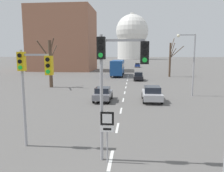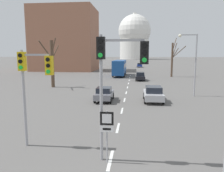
{
  "view_description": "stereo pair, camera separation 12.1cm",
  "coord_description": "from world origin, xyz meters",
  "px_view_note": "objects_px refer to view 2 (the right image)",
  "views": [
    {
      "loc": [
        0.95,
        -5.27,
        4.85
      ],
      "look_at": [
        -0.05,
        5.34,
        3.3
      ],
      "focal_mm": 35.0,
      "sensor_mm": 36.0,
      "label": 1
    },
    {
      "loc": [
        1.07,
        -5.26,
        4.85
      ],
      "look_at": [
        -0.05,
        5.34,
        3.3
      ],
      "focal_mm": 35.0,
      "sensor_mm": 36.0,
      "label": 2
    }
  ],
  "objects_px": {
    "sedan_near_right": "(140,65)",
    "city_bus": "(120,67)",
    "traffic_signal_near_left": "(32,74)",
    "street_lamp_right": "(192,58)",
    "traffic_signal_centre_tall": "(115,67)",
    "sedan_mid_centre": "(140,76)",
    "sedan_far_left": "(104,94)",
    "sedan_near_left": "(153,94)",
    "route_sign_post": "(107,128)"
  },
  "relations": [
    {
      "from": "traffic_signal_centre_tall",
      "to": "city_bus",
      "type": "relative_size",
      "value": 0.53
    },
    {
      "from": "sedan_near_left",
      "to": "sedan_far_left",
      "type": "height_order",
      "value": "sedan_near_left"
    },
    {
      "from": "street_lamp_right",
      "to": "sedan_near_right",
      "type": "bearing_deg",
      "value": 94.84
    },
    {
      "from": "sedan_near_right",
      "to": "city_bus",
      "type": "bearing_deg",
      "value": -98.7
    },
    {
      "from": "street_lamp_right",
      "to": "traffic_signal_centre_tall",
      "type": "bearing_deg",
      "value": -113.9
    },
    {
      "from": "sedan_far_left",
      "to": "street_lamp_right",
      "type": "bearing_deg",
      "value": 21.21
    },
    {
      "from": "traffic_signal_near_left",
      "to": "street_lamp_right",
      "type": "distance_m",
      "value": 19.39
    },
    {
      "from": "street_lamp_right",
      "to": "sedan_mid_centre",
      "type": "distance_m",
      "value": 16.31
    },
    {
      "from": "sedan_mid_centre",
      "to": "sedan_far_left",
      "type": "xyz_separation_m",
      "value": [
        -4.16,
        -18.66,
        -0.03
      ]
    },
    {
      "from": "route_sign_post",
      "to": "sedan_mid_centre",
      "type": "bearing_deg",
      "value": 86.06
    },
    {
      "from": "traffic_signal_near_left",
      "to": "route_sign_post",
      "type": "distance_m",
      "value": 4.79
    },
    {
      "from": "street_lamp_right",
      "to": "sedan_far_left",
      "type": "relative_size",
      "value": 1.87
    },
    {
      "from": "sedan_near_left",
      "to": "route_sign_post",
      "type": "bearing_deg",
      "value": -103.18
    },
    {
      "from": "traffic_signal_centre_tall",
      "to": "sedan_far_left",
      "type": "xyz_separation_m",
      "value": [
        -2.32,
        12.83,
        -3.57
      ]
    },
    {
      "from": "traffic_signal_centre_tall",
      "to": "sedan_far_left",
      "type": "relative_size",
      "value": 1.49
    },
    {
      "from": "street_lamp_right",
      "to": "city_bus",
      "type": "distance_m",
      "value": 25.41
    },
    {
      "from": "traffic_signal_near_left",
      "to": "sedan_far_left",
      "type": "bearing_deg",
      "value": 80.05
    },
    {
      "from": "traffic_signal_centre_tall",
      "to": "city_bus",
      "type": "bearing_deg",
      "value": 93.76
    },
    {
      "from": "traffic_signal_near_left",
      "to": "route_sign_post",
      "type": "relative_size",
      "value": 2.11
    },
    {
      "from": "traffic_signal_near_left",
      "to": "street_lamp_right",
      "type": "height_order",
      "value": "street_lamp_right"
    },
    {
      "from": "traffic_signal_near_left",
      "to": "sedan_near_left",
      "type": "xyz_separation_m",
      "value": [
        7.14,
        11.92,
        -3.03
      ]
    },
    {
      "from": "traffic_signal_centre_tall",
      "to": "sedan_near_right",
      "type": "bearing_deg",
      "value": 88.03
    },
    {
      "from": "sedan_near_right",
      "to": "traffic_signal_near_left",
      "type": "bearing_deg",
      "value": -95.45
    },
    {
      "from": "sedan_mid_centre",
      "to": "sedan_far_left",
      "type": "height_order",
      "value": "sedan_mid_centre"
    },
    {
      "from": "traffic_signal_near_left",
      "to": "route_sign_post",
      "type": "xyz_separation_m",
      "value": [
        4.03,
        -1.38,
        -2.21
      ]
    },
    {
      "from": "sedan_near_left",
      "to": "sedan_near_right",
      "type": "xyz_separation_m",
      "value": [
        -0.24,
        60.39,
        0.01
      ]
    },
    {
      "from": "route_sign_post",
      "to": "sedan_far_left",
      "type": "relative_size",
      "value": 0.63
    },
    {
      "from": "street_lamp_right",
      "to": "sedan_mid_centre",
      "type": "height_order",
      "value": "street_lamp_right"
    },
    {
      "from": "street_lamp_right",
      "to": "sedan_far_left",
      "type": "bearing_deg",
      "value": -158.79
    },
    {
      "from": "traffic_signal_centre_tall",
      "to": "sedan_near_right",
      "type": "relative_size",
      "value": 1.37
    },
    {
      "from": "traffic_signal_near_left",
      "to": "sedan_near_right",
      "type": "height_order",
      "value": "traffic_signal_near_left"
    },
    {
      "from": "traffic_signal_centre_tall",
      "to": "street_lamp_right",
      "type": "relative_size",
      "value": 0.8
    },
    {
      "from": "traffic_signal_centre_tall",
      "to": "sedan_far_left",
      "type": "distance_m",
      "value": 13.52
    },
    {
      "from": "sedan_near_left",
      "to": "traffic_signal_centre_tall",
      "type": "bearing_deg",
      "value": -101.97
    },
    {
      "from": "traffic_signal_centre_tall",
      "to": "sedan_mid_centre",
      "type": "bearing_deg",
      "value": 86.66
    },
    {
      "from": "route_sign_post",
      "to": "street_lamp_right",
      "type": "relative_size",
      "value": 0.34
    },
    {
      "from": "traffic_signal_centre_tall",
      "to": "sedan_mid_centre",
      "type": "distance_m",
      "value": 31.74
    },
    {
      "from": "traffic_signal_centre_tall",
      "to": "route_sign_post",
      "type": "bearing_deg",
      "value": -146.25
    },
    {
      "from": "sedan_mid_centre",
      "to": "traffic_signal_centre_tall",
      "type": "bearing_deg",
      "value": -93.34
    },
    {
      "from": "route_sign_post",
      "to": "sedan_near_right",
      "type": "bearing_deg",
      "value": 87.77
    },
    {
      "from": "route_sign_post",
      "to": "city_bus",
      "type": "xyz_separation_m",
      "value": [
        -2.27,
        40.07,
        0.42
      ]
    },
    {
      "from": "sedan_mid_centre",
      "to": "city_bus",
      "type": "distance_m",
      "value": 9.54
    },
    {
      "from": "route_sign_post",
      "to": "sedan_near_right",
      "type": "distance_m",
      "value": 73.76
    },
    {
      "from": "route_sign_post",
      "to": "traffic_signal_near_left",
      "type": "bearing_deg",
      "value": 161.06
    },
    {
      "from": "sedan_mid_centre",
      "to": "city_bus",
      "type": "relative_size",
      "value": 0.4
    },
    {
      "from": "traffic_signal_centre_tall",
      "to": "sedan_near_left",
      "type": "relative_size",
      "value": 1.36
    },
    {
      "from": "route_sign_post",
      "to": "sedan_near_right",
      "type": "relative_size",
      "value": 0.58
    },
    {
      "from": "route_sign_post",
      "to": "street_lamp_right",
      "type": "distance_m",
      "value": 18.71
    },
    {
      "from": "sedan_near_right",
      "to": "sedan_far_left",
      "type": "distance_m",
      "value": 60.83
    },
    {
      "from": "traffic_signal_near_left",
      "to": "sedan_near_right",
      "type": "distance_m",
      "value": 72.71
    }
  ]
}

